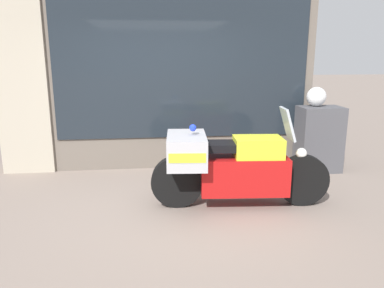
{
  "coord_description": "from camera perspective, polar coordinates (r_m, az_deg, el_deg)",
  "views": [
    {
      "loc": [
        -0.19,
        -4.48,
        1.94
      ],
      "look_at": [
        0.38,
        0.52,
        0.72
      ],
      "focal_mm": 35.0,
      "sensor_mm": 36.0,
      "label": 1
    }
  ],
  "objects": [
    {
      "name": "paramedic_motorcycle",
      "position": [
        4.82,
        5.56,
        -3.13
      ],
      "size": [
        2.31,
        0.84,
        1.29
      ],
      "rotation": [
        0.0,
        0.0,
        -0.08
      ],
      "color": "black",
      "rests_on": "ground"
    },
    {
      "name": "ground_plane",
      "position": [
        4.89,
        -3.75,
        -9.83
      ],
      "size": [
        60.0,
        60.0,
        0.0
      ],
      "primitive_type": "plane",
      "color": "gray"
    },
    {
      "name": "window_display",
      "position": [
        6.7,
        -1.8,
        1.11
      ],
      "size": [
        4.0,
        0.3,
        2.1
      ],
      "color": "slate",
      "rests_on": "ground"
    },
    {
      "name": "shop_building",
      "position": [
        6.48,
        -8.26,
        12.99
      ],
      "size": [
        5.27,
        0.55,
        3.76
      ],
      "color": "#6B6056",
      "rests_on": "ground"
    },
    {
      "name": "utility_cabinet",
      "position": [
        6.64,
        18.75,
        0.72
      ],
      "size": [
        0.71,
        0.48,
        1.09
      ],
      "primitive_type": "cube",
      "color": "#4C4C51",
      "rests_on": "ground"
    },
    {
      "name": "white_helmet",
      "position": [
        6.57,
        18.43,
        6.86
      ],
      "size": [
        0.32,
        0.32,
        0.32
      ],
      "primitive_type": "sphere",
      "color": "white",
      "rests_on": "utility_cabinet"
    }
  ]
}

